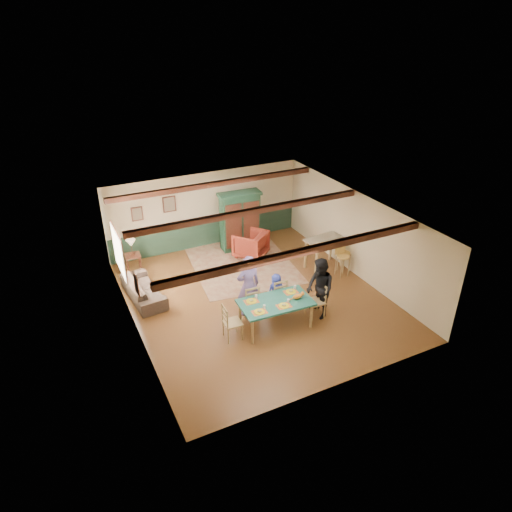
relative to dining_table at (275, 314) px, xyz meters
name	(u,v)px	position (x,y,z in m)	size (l,w,h in m)	color
floor	(256,298)	(0.15, 1.45, -0.40)	(8.00, 8.00, 0.00)	#583318
wall_back	(206,210)	(0.15, 5.45, 0.95)	(7.00, 0.02, 2.70)	beige
wall_left	(132,287)	(-3.35, 1.45, 0.95)	(0.02, 8.00, 2.70)	beige
wall_right	(357,235)	(3.65, 1.45, 0.95)	(0.02, 8.00, 2.70)	beige
ceiling	(256,214)	(0.15, 1.45, 2.30)	(7.00, 8.00, 0.02)	white
wainscot_back	(208,233)	(0.15, 5.43, 0.05)	(6.95, 0.03, 0.90)	#1E3728
ceiling_beam_front	(301,252)	(0.15, -0.85, 2.21)	(6.95, 0.16, 0.16)	#33170E
ceiling_beam_mid	(250,212)	(0.15, 1.85, 2.21)	(6.95, 0.16, 0.16)	#33170E
ceiling_beam_back	(215,184)	(0.15, 4.45, 2.21)	(6.95, 0.16, 0.16)	#33170E
window_left	(118,252)	(-3.32, 3.15, 1.15)	(0.06, 1.60, 1.30)	white
picture_left_wall	(137,284)	(-3.32, 0.85, 1.35)	(0.04, 0.42, 0.52)	gray
picture_back_a	(169,204)	(-1.15, 5.42, 1.40)	(0.45, 0.04, 0.55)	gray
picture_back_b	(137,214)	(-2.25, 5.42, 1.25)	(0.38, 0.04, 0.48)	gray
dining_table	(275,314)	(0.00, 0.00, 0.00)	(1.90, 1.05, 0.79)	#1C5A4C
dining_chair_far_left	(250,300)	(-0.38, 0.78, 0.11)	(0.44, 0.46, 1.00)	#9A7C4D
dining_chair_far_right	(277,293)	(0.46, 0.74, 0.11)	(0.44, 0.46, 1.00)	#9A7C4D
dining_chair_end_left	(233,322)	(-1.21, 0.06, 0.11)	(0.44, 0.46, 1.00)	#9A7C4D
dining_chair_end_right	(316,301)	(1.21, -0.06, 0.11)	(0.44, 0.46, 1.00)	#9A7C4D
person_man	(248,286)	(-0.38, 0.86, 0.51)	(0.66, 0.43, 1.82)	slate
person_woman	(320,289)	(1.32, -0.06, 0.47)	(0.84, 0.66, 1.74)	black
person_child	(276,291)	(0.46, 0.82, 0.13)	(0.52, 0.34, 1.06)	#253295
cat	(297,296)	(0.57, -0.13, 0.49)	(0.38, 0.15, 0.19)	orange
place_setting_near_left	(260,310)	(-0.59, -0.24, 0.45)	(0.42, 0.32, 0.11)	yellow
place_setting_near_center	(284,304)	(0.09, -0.27, 0.45)	(0.42, 0.32, 0.11)	yellow
place_setting_far_left	(251,300)	(-0.57, 0.29, 0.45)	(0.42, 0.32, 0.11)	yellow
place_setting_far_right	(291,290)	(0.59, 0.24, 0.45)	(0.42, 0.32, 0.11)	yellow
area_rug	(242,264)	(0.65, 3.56, -0.39)	(3.19, 3.79, 0.01)	tan
armoire	(240,221)	(1.10, 4.69, 0.65)	(1.48, 0.59, 2.09)	black
armchair	(251,244)	(1.16, 3.95, 0.06)	(0.98, 1.01, 0.92)	#561511
sofa	(143,289)	(-2.81, 2.95, -0.10)	(2.04, 0.80, 0.60)	#362922
end_table	(134,263)	(-2.69, 4.68, -0.10)	(0.48, 0.48, 0.59)	#33170E
table_lamp	(132,247)	(-2.69, 4.68, 0.47)	(0.30, 0.30, 0.54)	beige
counter_table	(324,253)	(2.98, 2.19, 0.12)	(1.24, 0.72, 1.03)	tan
bar_stool_left	(343,260)	(3.20, 1.46, 0.16)	(0.39, 0.43, 1.10)	tan
bar_stool_right	(344,257)	(3.42, 1.68, 0.13)	(0.37, 0.41, 1.04)	tan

